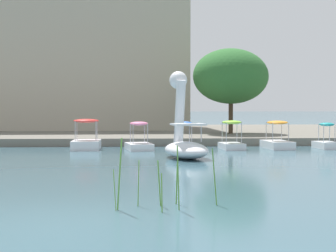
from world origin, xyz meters
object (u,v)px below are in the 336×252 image
(pedal_boat_blue, at_px, (185,142))
(tree_broadleaf_right, at_px, (231,76))
(pedal_boat_orange, at_px, (277,140))
(swan_boat, at_px, (185,136))
(pedal_boat_pink, at_px, (139,142))
(pedal_boat_teal, at_px, (327,142))
(pedal_boat_red, at_px, (86,141))
(pedal_boat_lime, at_px, (232,140))

(pedal_boat_blue, distance_m, tree_broadleaf_right, 8.95)
(pedal_boat_orange, bearing_deg, swan_boat, -138.76)
(pedal_boat_orange, bearing_deg, pedal_boat_pink, -176.83)
(swan_boat, height_order, pedal_boat_teal, swan_boat)
(tree_broadleaf_right, bearing_deg, pedal_boat_orange, -79.19)
(pedal_boat_red, bearing_deg, pedal_boat_pink, -8.12)
(pedal_boat_teal, bearing_deg, pedal_boat_blue, -178.76)
(pedal_boat_teal, relative_size, tree_broadleaf_right, 0.24)
(pedal_boat_red, height_order, pedal_boat_teal, pedal_boat_red)
(swan_boat, height_order, pedal_boat_orange, swan_boat)
(swan_boat, bearing_deg, pedal_boat_pink, 115.55)
(pedal_boat_pink, height_order, tree_broadleaf_right, tree_broadleaf_right)
(pedal_boat_lime, relative_size, tree_broadleaf_right, 0.25)
(pedal_boat_blue, bearing_deg, pedal_boat_lime, -2.14)
(swan_boat, relative_size, pedal_boat_pink, 1.67)
(pedal_boat_orange, bearing_deg, pedal_boat_lime, -172.30)
(pedal_boat_orange, relative_size, tree_broadleaf_right, 0.33)
(pedal_boat_pink, height_order, pedal_boat_lime, pedal_boat_lime)
(pedal_boat_lime, xyz_separation_m, pedal_boat_teal, (5.18, 0.26, -0.12))
(pedal_boat_lime, height_order, pedal_boat_teal, pedal_boat_lime)
(pedal_boat_teal, bearing_deg, pedal_boat_lime, -177.16)
(swan_boat, relative_size, pedal_boat_red, 1.65)
(pedal_boat_blue, bearing_deg, pedal_boat_teal, 1.24)
(pedal_boat_orange, distance_m, tree_broadleaf_right, 8.03)
(pedal_boat_blue, xyz_separation_m, pedal_boat_teal, (7.63, 0.17, -0.01))
(pedal_boat_blue, relative_size, pedal_boat_lime, 1.02)
(pedal_boat_orange, bearing_deg, pedal_boat_teal, -1.80)
(pedal_boat_blue, bearing_deg, tree_broadleaf_right, 63.06)
(pedal_boat_pink, distance_m, pedal_boat_orange, 7.42)
(pedal_boat_blue, height_order, pedal_boat_lime, pedal_boat_lime)
(swan_boat, bearing_deg, tree_broadleaf_right, 70.85)
(swan_boat, distance_m, pedal_boat_blue, 4.50)
(tree_broadleaf_right, bearing_deg, swan_boat, -109.15)
(pedal_boat_blue, height_order, tree_broadleaf_right, tree_broadleaf_right)
(pedal_boat_pink, relative_size, tree_broadleaf_right, 0.32)
(swan_boat, bearing_deg, pedal_boat_orange, 41.24)
(pedal_boat_teal, height_order, tree_broadleaf_right, tree_broadleaf_right)
(pedal_boat_red, xyz_separation_m, pedal_boat_blue, (5.21, -0.23, -0.06))
(pedal_boat_pink, xyz_separation_m, pedal_boat_lime, (4.89, 0.07, 0.10))
(pedal_boat_orange, xyz_separation_m, pedal_boat_teal, (2.66, -0.08, -0.07))
(pedal_boat_red, relative_size, pedal_boat_blue, 1.24)
(pedal_boat_red, distance_m, tree_broadleaf_right, 11.89)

